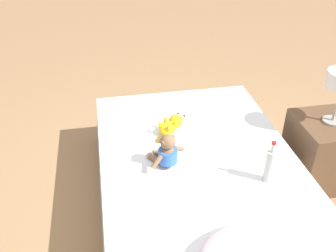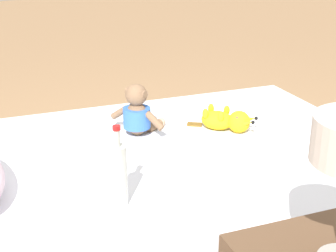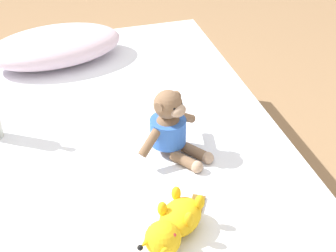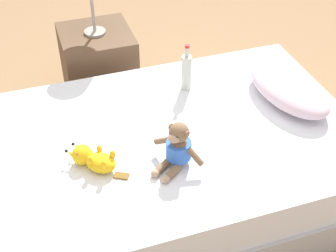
{
  "view_description": "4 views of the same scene",
  "coord_description": "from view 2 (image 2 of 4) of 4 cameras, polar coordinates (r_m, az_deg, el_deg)",
  "views": [
    {
      "loc": [
        0.56,
        1.82,
        1.95
      ],
      "look_at": [
        0.15,
        -0.38,
        0.49
      ],
      "focal_mm": 40.06,
      "sensor_mm": 36.0,
      "label": 1
    },
    {
      "loc": [
        -1.83,
        0.63,
        1.31
      ],
      "look_at": [
        -0.04,
        -0.07,
        0.55
      ],
      "focal_mm": 55.45,
      "sensor_mm": 36.0,
      "label": 2
    },
    {
      "loc": [
        -0.19,
        -1.43,
        1.56
      ],
      "look_at": [
        0.22,
        -0.02,
        0.53
      ],
      "focal_mm": 57.65,
      "sensor_mm": 36.0,
      "label": 3
    },
    {
      "loc": [
        1.77,
        -0.59,
        2.02
      ],
      "look_at": [
        0.0,
        0.0,
        0.48
      ],
      "focal_mm": 50.81,
      "sensor_mm": 36.0,
      "label": 4
    }
  ],
  "objects": [
    {
      "name": "ground_plane",
      "position": [
        2.34,
        -1.95,
        -12.57
      ],
      "size": [
        16.0,
        16.0,
        0.0
      ],
      "primitive_type": "plane",
      "color": "#93704C"
    },
    {
      "name": "plush_monkey",
      "position": [
        2.3,
        -3.29,
        1.39
      ],
      "size": [
        0.25,
        0.25,
        0.24
      ],
      "color": "brown",
      "rests_on": "bed"
    },
    {
      "name": "glass_bottle",
      "position": [
        1.72,
        -5.48,
        -5.33
      ],
      "size": [
        0.06,
        0.06,
        0.29
      ],
      "color": "#B7BCB2",
      "rests_on": "bed"
    },
    {
      "name": "bed",
      "position": [
        2.23,
        -2.02,
        -8.11
      ],
      "size": [
        1.32,
        2.05,
        0.43
      ],
      "color": "#B2B2B7",
      "rests_on": "ground_plane"
    },
    {
      "name": "plush_yellow_creature",
      "position": [
        2.36,
        6.44,
        0.62
      ],
      "size": [
        0.27,
        0.27,
        0.1
      ],
      "color": "yellow",
      "rests_on": "bed"
    }
  ]
}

